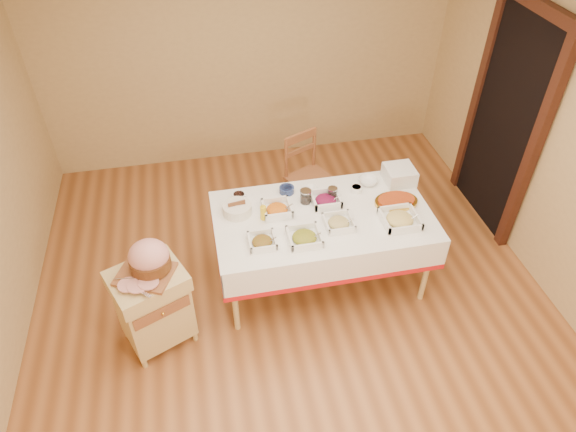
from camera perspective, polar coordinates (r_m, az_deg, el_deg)
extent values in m
plane|color=#9C5D30|center=(4.57, 0.75, -10.08)|extent=(5.00, 5.00, 0.00)
plane|color=white|center=(3.05, 1.20, 22.67)|extent=(5.00, 5.00, 0.00)
plane|color=tan|center=(5.82, -4.60, 17.81)|extent=(4.50, 0.00, 4.50)
cube|color=black|center=(5.31, 22.93, 9.31)|extent=(0.06, 0.90, 2.10)
cube|color=#3D1C13|center=(4.96, 25.49, 6.23)|extent=(0.08, 0.10, 2.10)
cube|color=#3D1C13|center=(5.67, 20.30, 11.98)|extent=(0.08, 0.10, 2.10)
cube|color=#3D1C13|center=(4.88, 26.20, 20.28)|extent=(0.08, 1.10, 0.10)
cube|color=#D3B874|center=(4.31, 3.89, -0.20)|extent=(1.80, 1.00, 0.04)
cylinder|color=#D3B874|center=(4.18, -5.93, -9.29)|extent=(0.05, 0.05, 0.71)
cylinder|color=#D3B874|center=(4.77, -7.17, -1.68)|extent=(0.05, 0.05, 0.71)
cylinder|color=#D3B874|center=(4.54, 15.16, -5.83)|extent=(0.05, 0.05, 0.71)
cylinder|color=#D3B874|center=(5.08, 11.48, 0.84)|extent=(0.05, 0.05, 0.71)
cube|color=white|center=(4.29, 3.91, 0.05)|extent=(1.82, 1.02, 0.01)
cube|color=#D3B874|center=(4.23, -14.59, -10.06)|extent=(0.62, 0.57, 0.53)
cube|color=#D3B874|center=(3.98, -15.38, -7.01)|extent=(0.67, 0.62, 0.13)
cube|color=brown|center=(3.96, -15.00, -10.73)|extent=(0.41, 0.19, 0.11)
sphere|color=gold|center=(3.95, -15.00, -10.84)|extent=(0.03, 0.03, 0.03)
cylinder|color=#D3B874|center=(4.39, -16.84, -14.74)|extent=(0.04, 0.04, 0.09)
cylinder|color=#D3B874|center=(4.61, -16.74, -11.15)|extent=(0.04, 0.04, 0.09)
cylinder|color=#D3B874|center=(4.34, -10.90, -14.12)|extent=(0.04, 0.04, 0.09)
cylinder|color=#D3B874|center=(4.56, -11.16, -10.53)|extent=(0.04, 0.04, 0.09)
cube|color=brown|center=(5.19, 2.52, 4.07)|extent=(0.54, 0.53, 0.03)
cylinder|color=brown|center=(5.14, 2.12, 0.34)|extent=(0.04, 0.04, 0.44)
cylinder|color=brown|center=(5.36, -0.19, 2.30)|extent=(0.04, 0.04, 0.44)
cylinder|color=brown|center=(5.32, 5.11, 1.78)|extent=(0.04, 0.04, 0.44)
cylinder|color=brown|center=(5.53, 2.76, 3.63)|extent=(0.04, 0.04, 0.44)
cylinder|color=brown|center=(5.09, -0.20, 6.31)|extent=(0.04, 0.04, 0.47)
cylinder|color=brown|center=(5.27, 2.91, 7.57)|extent=(0.04, 0.04, 0.47)
cube|color=brown|center=(5.07, 1.42, 8.79)|extent=(0.35, 0.18, 0.09)
cube|color=brown|center=(3.93, -15.58, -6.23)|extent=(0.39, 0.31, 0.02)
ellipsoid|color=#DA928D|center=(3.85, -15.22, -4.29)|extent=(0.30, 0.27, 0.25)
cylinder|color=#5C3315|center=(3.90, -15.05, -5.01)|extent=(0.30, 0.30, 0.10)
cube|color=silver|center=(3.81, -16.38, -7.82)|extent=(0.25, 0.11, 0.00)
cylinder|color=silver|center=(3.89, -16.79, -6.66)|extent=(0.29, 0.08, 0.01)
cube|color=white|center=(4.02, -2.87, -3.06)|extent=(0.21, 0.21, 0.01)
ellipsoid|color=#A31B12|center=(4.01, -2.88, -2.84)|extent=(0.16, 0.16, 0.06)
cylinder|color=silver|center=(3.99, -2.18, -2.92)|extent=(0.13, 0.01, 0.09)
cube|color=white|center=(4.05, 1.83, -2.64)|extent=(0.26, 0.26, 0.01)
ellipsoid|color=#B77D17|center=(4.03, 1.84, -2.39)|extent=(0.19, 0.19, 0.07)
cylinder|color=silver|center=(4.02, 2.70, -2.49)|extent=(0.14, 0.01, 0.10)
cube|color=white|center=(4.20, 5.63, -0.99)|extent=(0.23, 0.23, 0.01)
ellipsoid|color=tan|center=(4.18, 5.65, -0.76)|extent=(0.18, 0.18, 0.06)
cylinder|color=silver|center=(4.18, 6.41, -0.85)|extent=(0.13, 0.01, 0.09)
cube|color=white|center=(4.30, 12.27, -0.63)|extent=(0.29, 0.29, 0.02)
ellipsoid|color=#D0BA63|center=(4.28, 12.32, -0.35)|extent=(0.22, 0.22, 0.08)
cylinder|color=silver|center=(4.29, 13.26, -0.47)|extent=(0.15, 0.01, 0.11)
cube|color=white|center=(4.30, -1.22, 0.49)|extent=(0.24, 0.24, 0.02)
ellipsoid|color=orange|center=(4.29, -1.22, 0.73)|extent=(0.18, 0.18, 0.06)
cylinder|color=silver|center=(4.27, -0.47, 0.68)|extent=(0.16, 0.01, 0.11)
cube|color=white|center=(4.41, 4.18, 1.52)|extent=(0.24, 0.24, 0.02)
ellipsoid|color=maroon|center=(4.39, 4.20, 1.76)|extent=(0.18, 0.18, 0.06)
cylinder|color=silver|center=(4.38, 4.95, 1.72)|extent=(0.16, 0.01, 0.11)
cylinder|color=white|center=(4.45, -5.47, 2.17)|extent=(0.12, 0.12, 0.06)
cylinder|color=black|center=(4.44, -5.48, 2.35)|extent=(0.10, 0.10, 0.02)
cylinder|color=navy|center=(4.50, -0.14, 2.93)|extent=(0.13, 0.13, 0.06)
cylinder|color=maroon|center=(4.49, -0.14, 3.11)|extent=(0.10, 0.10, 0.02)
cylinder|color=white|center=(4.56, 7.60, 2.99)|extent=(0.10, 0.10, 0.05)
cylinder|color=orange|center=(4.55, 7.62, 3.16)|extent=(0.08, 0.08, 0.02)
imported|color=white|center=(4.51, 2.54, 2.83)|extent=(0.18, 0.18, 0.04)
imported|color=white|center=(4.66, 8.87, 3.88)|extent=(0.21, 0.21, 0.05)
cylinder|color=silver|center=(4.38, 1.97, 2.14)|extent=(0.09, 0.09, 0.11)
cylinder|color=silver|center=(4.34, 1.99, 2.78)|extent=(0.10, 0.10, 0.01)
cylinder|color=black|center=(4.39, 1.96, 1.98)|extent=(0.08, 0.08, 0.08)
cylinder|color=silver|center=(4.44, 4.95, 2.49)|extent=(0.08, 0.08, 0.10)
cylinder|color=silver|center=(4.41, 4.99, 3.04)|extent=(0.09, 0.09, 0.01)
cylinder|color=black|center=(4.45, 4.94, 2.35)|extent=(0.07, 0.07, 0.07)
cylinder|color=gold|center=(4.21, -2.76, 0.35)|extent=(0.05, 0.05, 0.13)
cone|color=gold|center=(4.16, -2.80, 1.19)|extent=(0.03, 0.03, 0.03)
cylinder|color=silver|center=(4.29, -5.68, 0.78)|extent=(0.24, 0.24, 0.09)
cube|color=white|center=(4.75, 12.16, 3.89)|extent=(0.26, 0.26, 0.01)
cube|color=white|center=(4.75, 12.19, 4.04)|extent=(0.26, 0.26, 0.01)
cube|color=white|center=(4.74, 12.21, 4.20)|extent=(0.26, 0.26, 0.01)
cube|color=white|center=(4.73, 12.24, 4.35)|extent=(0.26, 0.26, 0.01)
cube|color=white|center=(4.72, 12.27, 4.51)|extent=(0.26, 0.26, 0.01)
cube|color=white|center=(4.71, 12.29, 4.67)|extent=(0.26, 0.26, 0.01)
cube|color=white|center=(4.70, 12.32, 4.83)|extent=(0.26, 0.26, 0.01)
cube|color=white|center=(4.69, 12.35, 4.99)|extent=(0.26, 0.26, 0.01)
cube|color=white|center=(4.68, 12.38, 5.15)|extent=(0.26, 0.26, 0.01)
ellipsoid|color=gold|center=(4.48, 11.91, 1.54)|extent=(0.38, 0.27, 0.03)
ellipsoid|color=#AB3C12|center=(4.48, 11.94, 1.67)|extent=(0.32, 0.23, 0.04)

